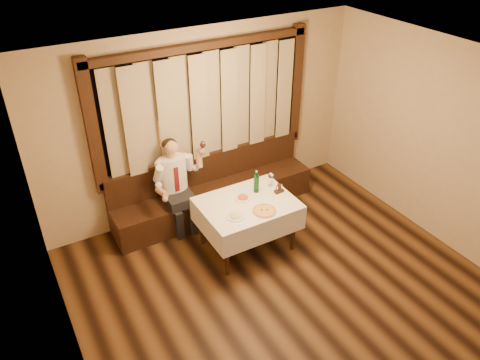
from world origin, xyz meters
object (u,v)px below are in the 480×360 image
green_bottle (256,183)px  seated_man (176,179)px  pasta_red (243,196)px  cruet_caddy (279,189)px  banquette (214,193)px  dining_table (247,209)px  pasta_cream (235,215)px  pizza (264,211)px

green_bottle → seated_man: size_ratio=0.24×
pasta_red → cruet_caddy: size_ratio=1.72×
banquette → dining_table: bearing=-90.0°
cruet_caddy → pasta_cream: bearing=-169.6°
pizza → green_bottle: 0.50m
banquette → pizza: banquette is taller
banquette → green_bottle: 1.07m
dining_table → green_bottle: green_bottle is taller
dining_table → green_bottle: bearing=34.3°
dining_table → cruet_caddy: (0.50, -0.01, 0.15)m
pizza → cruet_caddy: cruet_caddy is taller
cruet_caddy → dining_table: bearing=175.3°
pasta_red → seated_man: seated_man is taller
banquette → seated_man: (-0.64, -0.09, 0.51)m
seated_man → cruet_caddy: bearing=-39.7°
banquette → green_bottle: size_ratio=9.54×
dining_table → pasta_cream: bearing=-145.5°
banquette → seated_man: 0.82m
dining_table → green_bottle: 0.38m
pasta_cream → pizza: bearing=-12.4°
dining_table → cruet_caddy: size_ratio=9.10×
dining_table → pizza: bearing=-74.3°
pasta_cream → dining_table: bearing=34.5°
seated_man → dining_table: bearing=-55.8°
dining_table → pasta_cream: 0.39m
pasta_cream → green_bottle: 0.67m
banquette → seated_man: size_ratio=2.27×
pasta_red → green_bottle: green_bottle is taller
banquette → cruet_caddy: (0.50, -1.03, 0.49)m
dining_table → seated_man: seated_man is taller
pasta_cream → cruet_caddy: bearing=13.8°
pizza → pasta_cream: (-0.39, 0.09, 0.02)m
banquette → pizza: (0.08, -1.32, 0.46)m
pizza → pasta_cream: 0.40m
pasta_red → green_bottle: (0.25, 0.05, 0.11)m
seated_man → pasta_red: bearing=-52.7°
pasta_cream → green_bottle: size_ratio=0.69×
pizza → pasta_red: bearing=102.7°
banquette → pasta_red: banquette is taller
pizza → green_bottle: green_bottle is taller
pasta_red → banquette: bearing=89.5°
cruet_caddy → pasta_red: bearing=163.3°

